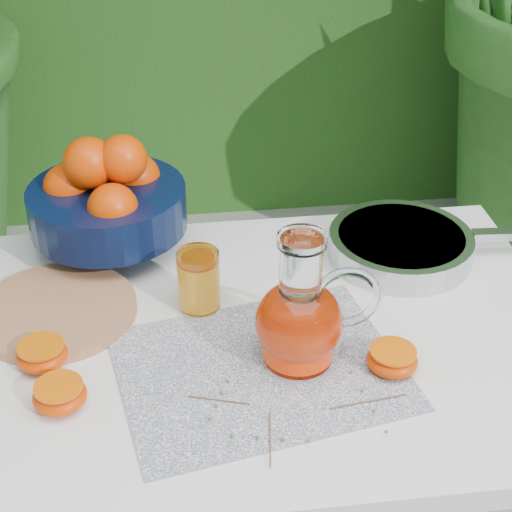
{
  "coord_description": "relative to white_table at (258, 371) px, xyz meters",
  "views": [
    {
      "loc": [
        -0.16,
        -1.06,
        1.52
      ],
      "look_at": [
        -0.03,
        -0.08,
        0.88
      ],
      "focal_mm": 55.0,
      "sensor_mm": 36.0,
      "label": 1
    }
  ],
  "objects": [
    {
      "name": "white_table",
      "position": [
        0.0,
        0.0,
        0.0
      ],
      "size": [
        1.0,
        0.7,
        0.75
      ],
      "color": "white",
      "rests_on": "ground"
    },
    {
      "name": "placemat",
      "position": [
        -0.01,
        -0.09,
        0.08
      ],
      "size": [
        0.46,
        0.39,
        0.0
      ],
      "primitive_type": "cube",
      "rotation": [
        0.0,
        0.0,
        0.19
      ],
      "color": "#0B143F",
      "rests_on": "white_table"
    },
    {
      "name": "cutting_board",
      "position": [
        -0.32,
        0.09,
        0.09
      ],
      "size": [
        0.33,
        0.33,
        0.02
      ],
      "primitive_type": "cylinder",
      "rotation": [
        0.0,
        0.0,
        0.35
      ],
      "color": "#AA734D",
      "rests_on": "white_table"
    },
    {
      "name": "fruit_bowl",
      "position": [
        -0.23,
        0.29,
        0.18
      ],
      "size": [
        0.33,
        0.33,
        0.22
      ],
      "color": "black",
      "rests_on": "white_table"
    },
    {
      "name": "juice_pitcher",
      "position": [
        0.05,
        -0.07,
        0.16
      ],
      "size": [
        0.19,
        0.14,
        0.21
      ],
      "color": "white",
      "rests_on": "white_table"
    },
    {
      "name": "juice_tumbler",
      "position": [
        -0.09,
        0.08,
        0.13
      ],
      "size": [
        0.09,
        0.09,
        0.1
      ],
      "color": "white",
      "rests_on": "white_table"
    },
    {
      "name": "saute_pan",
      "position": [
        0.29,
        0.18,
        0.11
      ],
      "size": [
        0.46,
        0.28,
        0.05
      ],
      "color": "#B0B0B5",
      "rests_on": "white_table"
    },
    {
      "name": "orange_halves",
      "position": [
        -0.15,
        -0.09,
        0.1
      ],
      "size": [
        0.6,
        0.18,
        0.04
      ],
      "color": "#E94E02",
      "rests_on": "white_table"
    },
    {
      "name": "thyme_sprigs",
      "position": [
        0.02,
        -0.19,
        0.09
      ],
      "size": [
        0.31,
        0.17,
        0.01
      ],
      "color": "brown",
      "rests_on": "white_table"
    }
  ]
}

